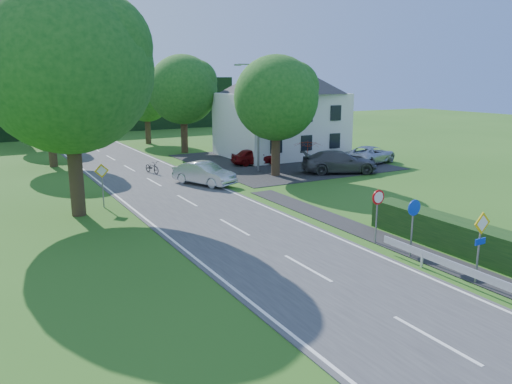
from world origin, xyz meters
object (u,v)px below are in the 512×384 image
moving_car (204,173)px  parasol (308,154)px  streetlight (257,112)px  parked_car_grey (339,162)px  parked_car_red (255,156)px  parked_car_silver_a (261,149)px  parked_car_silver_b (370,155)px  motorcycle (152,167)px

moving_car → parasol: bearing=-13.7°
streetlight → parked_car_grey: bearing=-34.5°
parked_car_grey → parasol: bearing=37.6°
parked_car_grey → parked_car_red: bearing=53.8°
parked_car_silver_a → moving_car: bearing=137.0°
streetlight → parasol: 5.51m
parasol → streetlight: bearing=173.4°
moving_car → parked_car_grey: bearing=-30.7°
parked_car_grey → moving_car: bearing=107.2°
parked_car_silver_b → parasol: 5.70m
parked_car_grey → parked_car_silver_a: bearing=31.1°
motorcycle → parked_car_grey: (12.22, -6.70, 0.35)m
parked_car_silver_b → parasol: bearing=63.3°
parked_car_silver_b → parked_car_grey: bearing=95.8°
motorcycle → moving_car: bearing=-85.7°
moving_car → parked_car_red: size_ratio=1.16×
parked_car_grey → parked_car_silver_b: size_ratio=1.08×
parked_car_red → moving_car: bearing=136.1°
streetlight → moving_car: bearing=-156.1°
parasol → motorcycle: bearing=162.1°
moving_car → parked_car_grey: (10.46, -1.13, 0.07)m
moving_car → parasol: parasol is taller
parked_car_silver_a → parasol: 6.48m
parked_car_red → parked_car_silver_a: bearing=-27.8°
streetlight → motorcycle: 8.76m
streetlight → motorcycle: size_ratio=4.56×
moving_car → streetlight: bearing=-0.7°
parked_car_red → parked_car_silver_b: parked_car_silver_b is taller
streetlight → parked_car_silver_a: streetlight is taller
parked_car_silver_a → parked_car_silver_b: size_ratio=0.79×
parasol → parked_car_silver_b: bearing=-9.9°
streetlight → parked_car_red: bearing=62.9°
moving_car → parked_car_red: bearing=12.6°
moving_car → parked_car_red: moving_car is taller
parked_car_silver_b → parasol: (-5.61, 0.98, 0.34)m
parked_car_red → parked_car_grey: 7.27m
moving_car → motorcycle: moving_car is taller
motorcycle → parked_car_silver_a: size_ratio=0.43×
parked_car_red → parked_car_silver_b: bearing=-107.5°
moving_car → parked_car_silver_b: size_ratio=0.86×
moving_car → parked_car_silver_a: moving_car is taller
streetlight → parasol: bearing=-6.6°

